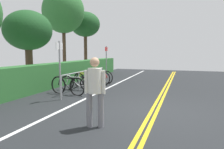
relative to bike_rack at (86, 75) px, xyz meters
The scene contains 17 objects.
ground_plane 4.91m from the bike_rack, 129.85° to the right, with size 28.73×11.22×0.05m, color #232628.
centre_line_yellow_inner 4.97m from the bike_rack, 129.26° to the right, with size 25.86×0.10×0.00m, color gold.
centre_line_yellow_outer 4.84m from the bike_rack, 130.47° to the right, with size 25.86×0.10×0.00m, color gold.
bike_lane_stripe_white 3.35m from the bike_rack, 161.15° to the right, with size 25.86×0.12×0.00m, color white.
bike_rack is the anchor object (origin of this frame).
bicycle_0 1.79m from the bike_rack, behind, with size 0.46×1.72×0.78m.
bicycle_1 0.86m from the bike_rack, behind, with size 0.47×1.66×0.71m.
bicycle_2 0.27m from the bike_rack, 104.07° to the right, with size 0.63×1.65×0.76m.
bicycle_3 0.86m from the bike_rack, ahead, with size 0.46×1.83×0.79m.
bicycle_4 1.75m from the bike_rack, ahead, with size 0.62×1.71×0.75m.
pedestrian 5.56m from the bike_rack, 152.17° to the right, with size 0.32×0.48×1.64m.
sign_post_near 2.82m from the bike_rack, behind, with size 0.36×0.06×2.14m.
sign_post_far 3.21m from the bike_rack, ahead, with size 0.36×0.06×2.09m.
hedge_backdrop 2.27m from the bike_rack, 48.66° to the left, with size 13.41×0.82×1.18m, color #2D6B30.
tree_mid 3.50m from the bike_rack, 106.01° to the left, with size 2.30×2.30×3.73m.
tree_far_right 5.95m from the bike_rack, 43.79° to the left, with size 2.77×2.77×5.85m.
tree_extra 7.35m from the bike_rack, 25.68° to the left, with size 2.29×2.29×4.81m.
Camera 1 is at (-6.29, -0.80, 1.78)m, focal length 34.33 mm.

